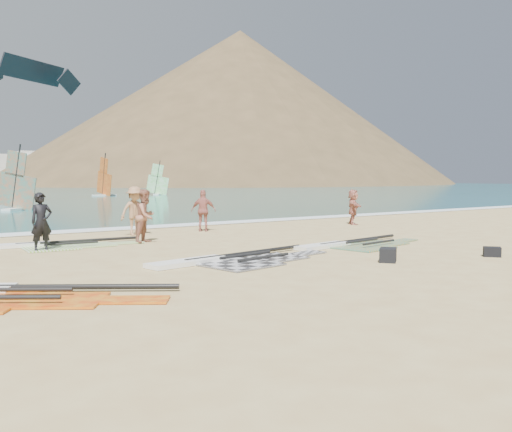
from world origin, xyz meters
TOP-DOWN VIEW (x-y plane):
  - ground at (0.00, 0.00)m, footprint 300.00×300.00m
  - surf_line at (0.00, 12.30)m, footprint 300.00×1.20m
  - headland_main at (85.00, 130.00)m, footprint 143.00×143.00m
  - headland_minor at (120.00, 140.00)m, footprint 70.00×70.00m
  - rig_grey at (-2.43, 1.63)m, footprint 5.66×2.61m
  - rig_green at (-5.34, 7.76)m, footprint 5.04×2.14m
  - rig_orange at (2.67, 2.17)m, footprint 5.29×2.41m
  - gear_bag_near at (1.00, -0.79)m, footprint 0.72×0.69m
  - gear_bag_far at (4.17, -1.86)m, footprint 0.54×0.57m
  - person_wetsuit at (-5.96, 6.78)m, footprint 0.70×0.50m
  - beachgoer_left at (-2.37, 7.13)m, footprint 1.13×1.08m
  - beachgoer_mid at (-1.67, 9.64)m, footprint 1.28×0.80m
  - beachgoer_back at (1.30, 9.44)m, footprint 1.08×0.91m
  - beachgoer_right at (8.78, 8.20)m, footprint 1.29×1.56m
  - windsurfer_left at (-1.48, 29.24)m, footprint 2.30×2.28m
  - windsurfer_centre at (13.43, 52.56)m, footprint 2.83×3.32m
  - windsurfer_right at (20.03, 52.25)m, footprint 2.32×2.27m
  - kitesurf_kite at (3.17, 42.33)m, footprint 7.45×5.32m

SIDE VIEW (x-z plane):
  - ground at x=0.00m, z-range 0.00..0.00m
  - surf_line at x=0.00m, z-range -0.02..0.02m
  - headland_main at x=85.00m, z-range -22.50..22.50m
  - headland_minor at x=120.00m, z-range -14.00..14.00m
  - rig_green at x=-5.34m, z-range -0.05..0.15m
  - rig_orange at x=2.67m, z-range -0.05..0.15m
  - rig_grey at x=-2.43m, z-range -0.05..0.15m
  - gear_bag_far at x=4.17m, z-range 0.00..0.28m
  - gear_bag_near at x=1.00m, z-range 0.00..0.37m
  - beachgoer_right at x=8.78m, z-range 0.00..1.67m
  - beachgoer_back at x=1.30m, z-range 0.00..1.73m
  - person_wetsuit at x=-5.96m, z-range 0.00..1.80m
  - beachgoer_left at x=-2.37m, z-range 0.00..1.85m
  - beachgoer_mid at x=-1.67m, z-range 0.00..1.90m
  - windsurfer_right at x=20.03m, z-range -0.87..3.37m
  - windsurfer_left at x=-1.48m, z-range -0.94..3.54m
  - windsurfer_centre at x=13.43m, z-range -1.09..3.91m
  - kitesurf_kite at x=3.17m, z-range 10.08..12.83m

